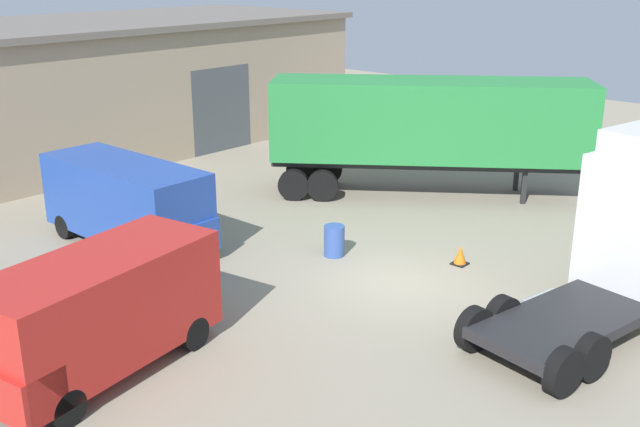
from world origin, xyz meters
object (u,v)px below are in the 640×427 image
at_px(delivery_van_blue, 129,202).
at_px(oil_drum, 334,241).
at_px(delivery_van_red, 94,314).
at_px(traffic_cone, 460,256).
at_px(container_trailer_green, 428,123).

distance_m(delivery_van_blue, oil_drum, 5.92).
xyz_separation_m(delivery_van_red, delivery_van_blue, (4.58, 5.41, 0.02)).
bearing_deg(traffic_cone, delivery_van_red, 166.38).
bearing_deg(oil_drum, delivery_van_blue, 125.15).
xyz_separation_m(container_trailer_green, delivery_van_red, (-14.51, -2.02, -1.22)).
bearing_deg(traffic_cone, delivery_van_blue, 123.52).
height_order(container_trailer_green, delivery_van_red, container_trailer_green).
height_order(delivery_van_red, traffic_cone, delivery_van_red).
relative_size(delivery_van_red, oil_drum, 6.00).
xyz_separation_m(delivery_van_red, traffic_cone, (9.72, -2.36, -1.08)).
relative_size(delivery_van_red, delivery_van_blue, 0.93).
distance_m(delivery_van_red, oil_drum, 8.02).
distance_m(container_trailer_green, delivery_van_red, 14.70).
relative_size(delivery_van_blue, traffic_cone, 10.27).
distance_m(container_trailer_green, delivery_van_blue, 10.56).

